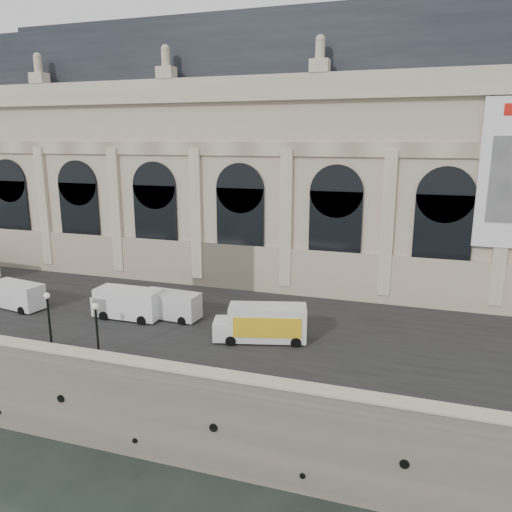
# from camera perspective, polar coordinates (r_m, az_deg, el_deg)

# --- Properties ---
(ground) EXTENTS (260.00, 260.00, 0.00)m
(ground) POSITION_cam_1_polar(r_m,az_deg,el_deg) (37.30, -7.82, -23.01)
(ground) COLOR black
(ground) RESTS_ON ground
(quay) EXTENTS (160.00, 70.00, 6.00)m
(quay) POSITION_cam_1_polar(r_m,az_deg,el_deg) (66.12, 5.42, -3.49)
(quay) COLOR gray
(quay) RESTS_ON ground
(street) EXTENTS (160.00, 24.00, 0.06)m
(street) POSITION_cam_1_polar(r_m,az_deg,el_deg) (45.93, -0.39, -7.07)
(street) COLOR #2D2D2D
(street) RESTS_ON quay
(parapet) EXTENTS (160.00, 1.40, 1.21)m
(parapet) POSITION_cam_1_polar(r_m,az_deg,el_deg) (34.30, -7.73, -13.50)
(parapet) COLOR gray
(parapet) RESTS_ON quay
(museum) EXTENTS (69.00, 18.70, 29.10)m
(museum) POSITION_cam_1_polar(r_m,az_deg,el_deg) (61.00, -0.71, 11.13)
(museum) COLOR #C5B498
(museum) RESTS_ON quay
(van_a) EXTENTS (6.00, 3.04, 2.56)m
(van_a) POSITION_cam_1_polar(r_m,az_deg,el_deg) (53.53, -25.85, -4.03)
(van_a) COLOR white
(van_a) RESTS_ON quay
(van_b) EXTENTS (6.27, 2.65, 2.78)m
(van_b) POSITION_cam_1_polar(r_m,az_deg,el_deg) (47.06, -14.74, -5.23)
(van_b) COLOR white
(van_b) RESTS_ON quay
(van_c) EXTENTS (5.73, 2.61, 2.50)m
(van_c) POSITION_cam_1_polar(r_m,az_deg,el_deg) (46.21, -10.10, -5.52)
(van_c) COLOR silver
(van_c) RESTS_ON quay
(box_truck) EXTENTS (7.77, 4.19, 2.99)m
(box_truck) POSITION_cam_1_polar(r_m,az_deg,el_deg) (40.47, 0.72, -7.72)
(box_truck) COLOR silver
(box_truck) RESTS_ON quay
(lamp_left) EXTENTS (0.47, 0.47, 4.57)m
(lamp_left) POSITION_cam_1_polar(r_m,az_deg,el_deg) (41.93, -22.55, -6.89)
(lamp_left) COLOR black
(lamp_left) RESTS_ON quay
(lamp_right) EXTENTS (0.46, 0.46, 4.50)m
(lamp_right) POSITION_cam_1_polar(r_m,az_deg,el_deg) (38.46, -17.69, -8.35)
(lamp_right) COLOR black
(lamp_right) RESTS_ON quay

